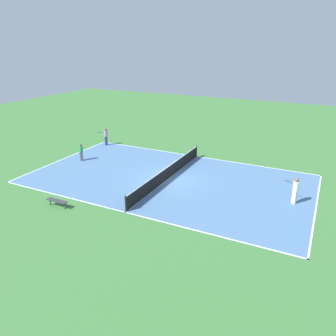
{
  "coord_description": "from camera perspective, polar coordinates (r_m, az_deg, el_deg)",
  "views": [
    {
      "loc": [
        20.51,
        10.2,
        9.66
      ],
      "look_at": [
        0.0,
        0.0,
        0.9
      ],
      "focal_mm": 35.0,
      "sensor_mm": 36.0,
      "label": 1
    }
  ],
  "objects": [
    {
      "name": "tennis_ball_midcourt",
      "position": [
        21.62,
        2.94,
        -5.47
      ],
      "size": [
        0.07,
        0.07,
        0.07
      ],
      "primitive_type": "sphere",
      "color": "#CCE033",
      "rests_on": "court_surface"
    },
    {
      "name": "tennis_ball_right_alley",
      "position": [
        25.35,
        22.64,
        -3.05
      ],
      "size": [
        0.07,
        0.07,
        0.07
      ],
      "primitive_type": "sphere",
      "color": "#CCE033",
      "rests_on": "court_surface"
    },
    {
      "name": "player_far_green",
      "position": [
        29.44,
        -14.92,
        2.9
      ],
      "size": [
        0.49,
        0.49,
        1.55
      ],
      "rotation": [
        0.0,
        0.0,
        0.49
      ],
      "color": "#4C4C51",
      "rests_on": "court_surface"
    },
    {
      "name": "court_surface",
      "position": [
        24.86,
        0.0,
        -1.92
      ],
      "size": [
        11.85,
        20.88,
        0.02
      ],
      "color": "#4C729E",
      "rests_on": "ground_plane"
    },
    {
      "name": "bench",
      "position": [
        21.75,
        -18.77,
        -5.51
      ],
      "size": [
        0.36,
        1.5,
        0.45
      ],
      "rotation": [
        0.0,
        0.0,
        1.57
      ],
      "color": "#333338",
      "rests_on": "ground_plane"
    },
    {
      "name": "player_baseline_gray",
      "position": [
        33.48,
        -10.8,
        5.66
      ],
      "size": [
        0.87,
        0.91,
        1.78
      ],
      "rotation": [
        0.0,
        0.0,
        5.45
      ],
      "color": "navy",
      "rests_on": "court_surface"
    },
    {
      "name": "tennis_ball_near_net",
      "position": [
        30.9,
        -11.96,
        2.35
      ],
      "size": [
        0.07,
        0.07,
        0.07
      ],
      "primitive_type": "sphere",
      "color": "#CCE033",
      "rests_on": "court_surface"
    },
    {
      "name": "ground_plane",
      "position": [
        24.86,
        0.0,
        -1.94
      ],
      "size": [
        80.0,
        80.0,
        0.0
      ],
      "primitive_type": "plane",
      "color": "#3D7538"
    },
    {
      "name": "tennis_net",
      "position": [
        24.65,
        0.0,
        -0.74
      ],
      "size": [
        11.65,
        0.1,
        1.06
      ],
      "color": "black",
      "rests_on": "court_surface"
    },
    {
      "name": "player_far_white",
      "position": [
        22.23,
        21.31,
        -3.39
      ],
      "size": [
        0.69,
        0.99,
        1.77
      ],
      "rotation": [
        0.0,
        0.0,
        4.28
      ],
      "color": "white",
      "rests_on": "court_surface"
    }
  ]
}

